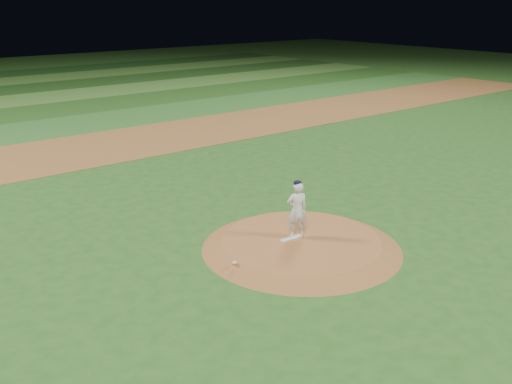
# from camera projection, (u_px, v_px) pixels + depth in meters

# --- Properties ---
(ground) EXTENTS (120.00, 120.00, 0.00)m
(ground) POSITION_uv_depth(u_px,v_px,m) (301.00, 248.00, 15.78)
(ground) COLOR #26551B
(ground) RESTS_ON ground
(infield_dirt_band) EXTENTS (70.00, 6.00, 0.02)m
(infield_dirt_band) POSITION_uv_depth(u_px,v_px,m) (92.00, 149.00, 26.09)
(infield_dirt_band) COLOR brown
(infield_dirt_band) RESTS_ON ground
(outfield_stripe_0) EXTENTS (70.00, 5.00, 0.02)m
(outfield_stripe_0) POSITION_uv_depth(u_px,v_px,m) (49.00, 128.00, 30.15)
(outfield_stripe_0) COLOR #2D6725
(outfield_stripe_0) RESTS_ON ground
(outfield_stripe_1) EXTENTS (70.00, 5.00, 0.02)m
(outfield_stripe_1) POSITION_uv_depth(u_px,v_px,m) (19.00, 114.00, 33.83)
(outfield_stripe_1) COLOR #224F19
(outfield_stripe_1) RESTS_ON ground
(pitchers_mound) EXTENTS (5.50, 5.50, 0.25)m
(pitchers_mound) POSITION_uv_depth(u_px,v_px,m) (301.00, 244.00, 15.74)
(pitchers_mound) COLOR #995C2F
(pitchers_mound) RESTS_ON ground
(pitching_rubber) EXTENTS (0.68, 0.20, 0.03)m
(pitching_rubber) POSITION_uv_depth(u_px,v_px,m) (291.00, 238.00, 15.72)
(pitching_rubber) COLOR silver
(pitching_rubber) RESTS_ON pitchers_mound
(rosin_bag) EXTENTS (0.13, 0.13, 0.07)m
(rosin_bag) POSITION_uv_depth(u_px,v_px,m) (234.00, 263.00, 14.24)
(rosin_bag) COLOR silver
(rosin_bag) RESTS_ON pitchers_mound
(pitcher_on_mound) EXTENTS (0.69, 0.59, 1.65)m
(pitcher_on_mound) POSITION_uv_depth(u_px,v_px,m) (297.00, 209.00, 15.63)
(pitcher_on_mound) COLOR white
(pitcher_on_mound) RESTS_ON pitchers_mound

